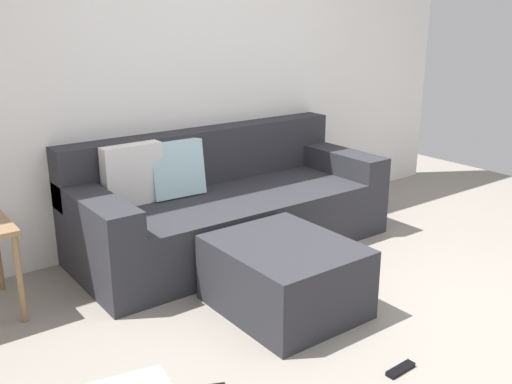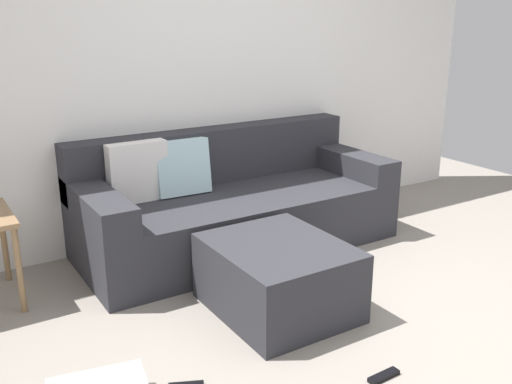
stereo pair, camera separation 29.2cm
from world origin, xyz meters
name	(u,v)px [view 1 (the left image)]	position (x,y,z in m)	size (l,w,h in m)	color
ground_plane	(417,333)	(0.00, 0.00, 0.00)	(6.73, 6.73, 0.00)	gray
wall_back	(205,69)	(0.00, 2.10, 1.26)	(5.17, 0.10, 2.51)	white
couch_sectional	(227,206)	(-0.13, 1.65, 0.31)	(2.29, 0.94, 0.83)	#2D2D33
ottoman	(284,276)	(-0.40, 0.65, 0.20)	(0.69, 0.82, 0.41)	#2D2D33
remote_near_ottoman	(401,369)	(-0.35, -0.17, 0.01)	(0.17, 0.05, 0.02)	black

